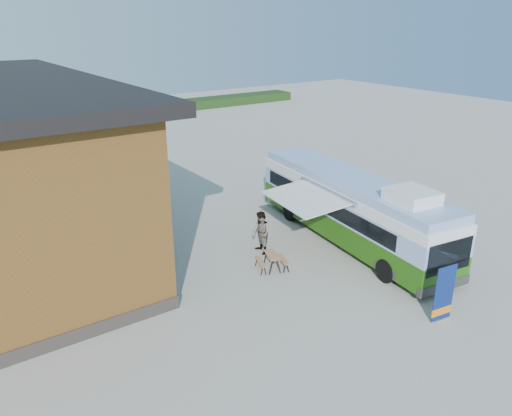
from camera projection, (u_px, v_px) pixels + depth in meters
ground at (312, 261)px, 21.80m from camera, size 100.00×100.00×0.00m
hedge at (141, 110)px, 55.01m from camera, size 40.00×3.00×1.00m
bus at (351, 206)px, 23.22m from camera, size 4.06×12.18×3.67m
awning at (309, 195)px, 21.92m from camera, size 2.96×4.25×0.50m
banner at (443, 298)px, 17.31m from camera, size 0.91×0.26×2.10m
picnic_table at (272, 258)px, 20.96m from camera, size 1.50×1.42×0.69m
person_a at (114, 213)px, 25.08m from camera, size 0.68×0.62×1.55m
person_b at (261, 233)px, 22.25m from camera, size 0.89×1.06×1.97m
slurry_tanker at (67, 164)px, 30.99m from camera, size 3.93×6.38×2.54m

